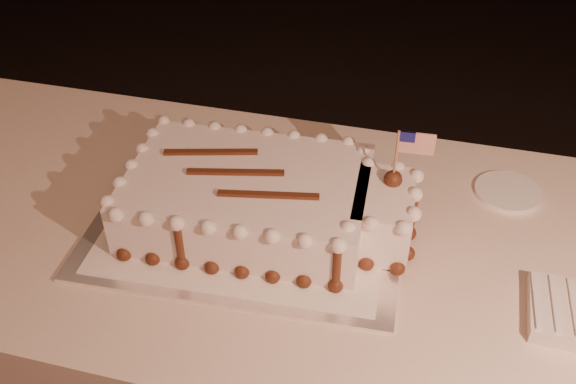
% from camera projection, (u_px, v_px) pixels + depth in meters
% --- Properties ---
extents(room_shell, '(6.10, 8.10, 2.90)m').
position_uv_depth(room_shell, '(116.00, 88.00, 0.39)').
color(room_shell, black).
rests_on(room_shell, ground).
extents(banquet_table, '(2.40, 0.80, 0.75)m').
position_uv_depth(banquet_table, '(308.00, 354.00, 1.48)').
color(banquet_table, beige).
rests_on(banquet_table, ground).
extents(cake_board, '(0.63, 0.49, 0.01)m').
position_uv_depth(cake_board, '(249.00, 221.00, 1.27)').
color(cake_board, white).
rests_on(cake_board, banquet_table).
extents(doily, '(0.56, 0.44, 0.00)m').
position_uv_depth(doily, '(249.00, 219.00, 1.27)').
color(doily, white).
rests_on(doily, cake_board).
extents(sheet_cake, '(0.58, 0.35, 0.23)m').
position_uv_depth(sheet_cake, '(264.00, 200.00, 1.23)').
color(sheet_cake, white).
rests_on(sheet_cake, doily).
extents(side_plate, '(0.14, 0.14, 0.01)m').
position_uv_depth(side_plate, '(508.00, 192.00, 1.34)').
color(side_plate, white).
rests_on(side_plate, banquet_table).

